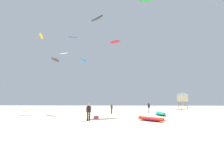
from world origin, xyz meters
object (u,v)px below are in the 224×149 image
kite_aloft_1 (64,53)px  kite_aloft_4 (73,37)px  kite_aloft_7 (55,60)px  cooler_box (96,117)px  kite_aloft_6 (115,42)px  kite_aloft_5 (84,61)px  lifeguard_tower (182,97)px  kite_grounded_near (151,119)px  kite_grounded_mid (161,114)px  person_foreground (89,111)px  person_left (149,107)px  person_midground (112,108)px  kite_aloft_0 (97,19)px  kite_aloft_2 (41,36)px

kite_aloft_1 → kite_aloft_4: kite_aloft_4 is taller
kite_aloft_1 → kite_aloft_7: size_ratio=0.86×
cooler_box → kite_aloft_6: 37.88m
kite_aloft_5 → lifeguard_tower: bearing=9.9°
kite_grounded_near → kite_grounded_mid: (2.66, 7.01, 0.03)m
person_foreground → kite_aloft_4: (-12.27, 35.18, 22.08)m
kite_aloft_5 → person_left: bearing=-31.2°
person_midground → lifeguard_tower: lifeguard_tower is taller
kite_aloft_6 → kite_aloft_0: bearing=-97.3°
person_midground → kite_grounded_mid: (7.26, -2.59, -0.68)m
lifeguard_tower → kite_aloft_2: 40.14m
kite_grounded_near → kite_aloft_6: kite_aloft_6 is taller
person_foreground → kite_aloft_6: 39.26m
person_left → cooler_box: person_left is taller
kite_grounded_mid → kite_aloft_2: (-27.06, 17.02, 19.10)m
kite_aloft_1 → kite_aloft_6: (14.33, 6.41, 5.40)m
kite_grounded_near → kite_aloft_7: bearing=132.5°
person_midground → cooler_box: 7.81m
kite_grounded_near → lifeguard_tower: 27.83m
kite_aloft_1 → kite_aloft_2: size_ratio=0.76×
person_foreground → kite_grounded_near: bearing=-97.9°
kite_aloft_2 → kite_aloft_0: bearing=-35.8°
cooler_box → person_midground: bearing=79.5°
cooler_box → kite_aloft_4: kite_aloft_4 is taller
kite_aloft_4 → kite_aloft_7: 18.55m
person_midground → kite_aloft_4: 36.62m
kite_aloft_0 → person_midground: bearing=-37.6°
lifeguard_tower → kite_aloft_7: 32.41m
kite_aloft_1 → kite_aloft_2: bearing=-148.7°
person_foreground → kite_aloft_1: kite_aloft_1 is taller
person_midground → cooler_box: size_ratio=2.78×
person_midground → kite_aloft_7: bearing=168.8°
lifeguard_tower → kite_aloft_4: 38.39m
lifeguard_tower → kite_aloft_2: bearing=-178.8°
kite_aloft_6 → kite_aloft_2: bearing=-153.9°
kite_grounded_mid → kite_aloft_6: kite_aloft_6 is taller
kite_aloft_4 → kite_aloft_7: bearing=-89.2°
person_foreground → kite_grounded_mid: bearing=-61.4°
person_left → kite_aloft_5: bearing=-164.7°
cooler_box → kite_aloft_0: 20.19m
kite_aloft_5 → kite_grounded_mid: bearing=-43.0°
kite_aloft_5 → kite_grounded_near: bearing=-60.0°
lifeguard_tower → kite_aloft_4: size_ratio=1.29×
kite_aloft_2 → kite_aloft_4: 12.88m
cooler_box → kite_aloft_4: (-12.79, 33.04, 22.97)m
person_left → kite_aloft_5: 19.17m
kite_grounded_near → kite_grounded_mid: 7.50m
kite_grounded_mid → kite_aloft_1: 33.36m
kite_aloft_0 → kite_aloft_4: kite_aloft_4 is taller
kite_grounded_mid → kite_aloft_1: (-21.71, 20.27, 15.19)m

